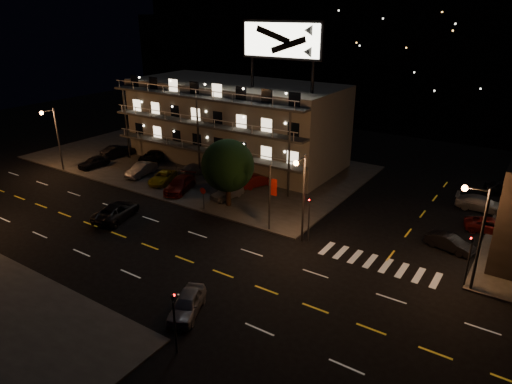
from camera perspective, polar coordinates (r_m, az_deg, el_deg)
The scene contains 29 objects.
ground at distance 39.68m, azimuth -11.10°, elevation -7.46°, with size 140.00×140.00×0.00m, color black.
curb_nw at distance 61.91m, azimuth -7.64°, elevation 3.72°, with size 44.00×24.00×0.15m, color #363634.
motel at distance 60.96m, azimuth -2.56°, elevation 8.75°, with size 28.00×13.80×18.10m.
hill_backdrop at distance 98.20m, azimuth 15.68°, elevation 16.67°, with size 120.00×25.00×24.00m.
streetlight_nw at distance 61.90m, azimuth -23.87°, elevation 6.74°, with size 0.44×1.92×8.00m.
streetlight_nc at distance 38.74m, azimuth 5.76°, elevation 0.25°, with size 0.44×1.92×8.00m.
streetlight_ne at distance 35.49m, azimuth 25.90°, elevation -4.08°, with size 1.92×0.44×8.00m.
signal_nw at distance 39.94m, azimuth 6.65°, elevation -2.84°, with size 0.20×0.27×4.60m.
signal_sw at distance 27.86m, azimuth -10.20°, elevation -15.12°, with size 0.20×0.27×4.60m.
signal_ne at distance 36.71m, azimuth 25.12°, elevation -7.29°, with size 0.27×0.20×4.60m.
banner_north at distance 41.25m, azimuth 1.81°, elevation -0.57°, with size 0.83×0.16×6.40m.
stop_sign at distance 46.45m, azimuth -6.61°, elevation -0.35°, with size 0.91×0.11×2.61m.
tree at distance 46.30m, azimuth -3.59°, elevation 3.15°, with size 5.60×5.39×7.05m.
lot_car_0 at distance 62.51m, azimuth -19.62°, elevation 3.55°, with size 1.67×4.16×1.42m, color black.
lot_car_1 at distance 57.72m, azimuth -14.15°, elevation 2.75°, with size 1.60×4.58×1.51m, color gray.
lot_car_2 at distance 54.77m, azimuth -11.61°, elevation 1.80°, with size 2.08×4.52×1.26m, color gold.
lot_car_3 at distance 51.81m, azimuth -9.49°, elevation 0.94°, with size 2.15×5.30×1.54m, color #5C110D.
lot_car_4 at distance 49.25m, azimuth -3.66°, elevation -0.02°, with size 1.62×4.02×1.37m, color gray.
lot_car_5 at distance 66.12m, azimuth -16.86°, elevation 4.91°, with size 1.64×4.69×1.55m, color black.
lot_car_6 at distance 62.98m, azimuth -12.46°, elevation 4.51°, with size 2.53×5.48×1.52m, color black.
lot_car_7 at distance 56.94m, azimuth -7.66°, elevation 2.87°, with size 1.85×4.56×1.32m, color gray.
lot_car_8 at distance 54.39m, azimuth -3.31°, elevation 2.15°, with size 1.62×4.02×1.37m, color black.
lot_car_9 at distance 52.49m, azimuth 0.08°, elevation 1.48°, with size 1.53×4.40×1.45m, color #5C110D.
side_car_0 at distance 42.45m, azimuth 23.08°, elevation -5.86°, with size 1.42×4.07×1.34m, color black.
side_car_1 at distance 47.43m, azimuth 27.29°, elevation -3.72°, with size 2.12×4.59×1.28m, color #5C110D.
side_car_2 at distance 51.98m, azimuth 26.38°, elevation -1.29°, with size 2.05×5.05×1.47m, color gray.
side_car_3 at distance 57.69m, azimuth 28.79°, elevation 0.46°, with size 1.78×4.43×1.51m, color black.
road_car_east at distance 31.96m, azimuth -8.62°, elevation -13.64°, with size 1.73×4.31×1.47m, color gray.
road_car_west at distance 46.78m, azimuth -17.06°, elevation -2.31°, with size 2.55×5.53×1.54m, color black.
Camera 1 is at (25.03, -24.09, 19.18)m, focal length 32.00 mm.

